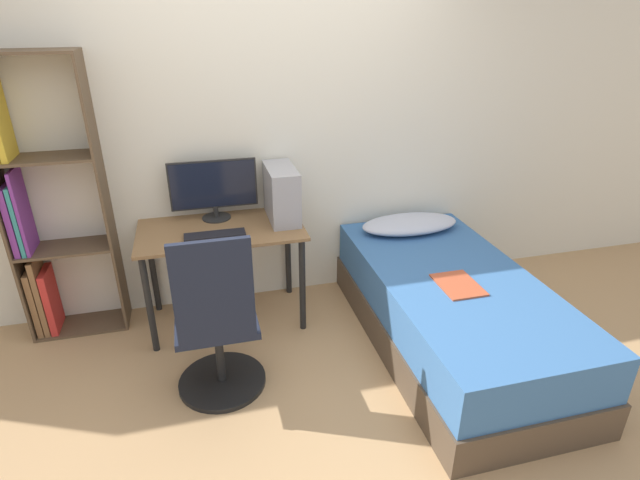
# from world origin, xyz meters

# --- Properties ---
(ground_plane) EXTENTS (14.00, 14.00, 0.00)m
(ground_plane) POSITION_xyz_m (0.00, 0.00, 0.00)
(ground_plane) COLOR tan
(wall_back) EXTENTS (8.00, 0.05, 2.50)m
(wall_back) POSITION_xyz_m (0.00, 1.38, 1.25)
(wall_back) COLOR silver
(wall_back) RESTS_ON ground_plane
(desk) EXTENTS (1.11, 0.61, 0.73)m
(desk) POSITION_xyz_m (-0.40, 1.05, 0.62)
(desk) COLOR brown
(desk) RESTS_ON ground_plane
(bookshelf) EXTENTS (0.62, 0.28, 1.88)m
(bookshelf) POSITION_xyz_m (-1.54, 1.21, 0.89)
(bookshelf) COLOR brown
(bookshelf) RESTS_ON ground_plane
(office_chair) EXTENTS (0.53, 0.53, 1.07)m
(office_chair) POSITION_xyz_m (-0.50, 0.28, 0.41)
(office_chair) COLOR black
(office_chair) RESTS_ON ground_plane
(bed) EXTENTS (1.00, 1.99, 0.53)m
(bed) POSITION_xyz_m (1.02, 0.36, 0.26)
(bed) COLOR #4C3D2D
(bed) RESTS_ON ground_plane
(pillow) EXTENTS (0.76, 0.36, 0.11)m
(pillow) POSITION_xyz_m (1.02, 1.09, 0.59)
(pillow) COLOR #B2B7C6
(pillow) RESTS_ON bed
(magazine) EXTENTS (0.24, 0.32, 0.01)m
(magazine) POSITION_xyz_m (0.98, 0.25, 0.54)
(magazine) COLOR #B24C2D
(magazine) RESTS_ON bed
(monitor) EXTENTS (0.60, 0.20, 0.42)m
(monitor) POSITION_xyz_m (-0.41, 1.24, 0.96)
(monitor) COLOR black
(monitor) RESTS_ON desk
(keyboard) EXTENTS (0.40, 0.12, 0.02)m
(keyboard) POSITION_xyz_m (-0.44, 0.92, 0.74)
(keyboard) COLOR black
(keyboard) RESTS_ON desk
(pc_tower) EXTENTS (0.19, 0.43, 0.38)m
(pc_tower) POSITION_xyz_m (0.04, 1.12, 0.92)
(pc_tower) COLOR #99999E
(pc_tower) RESTS_ON desk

